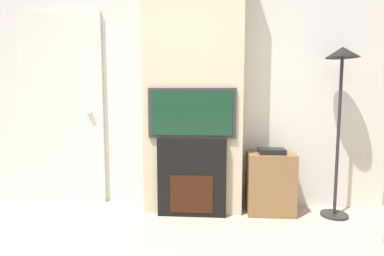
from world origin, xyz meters
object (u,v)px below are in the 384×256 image
fireplace (192,177)px  floor_lamp (341,85)px  television (192,113)px  media_stand (270,182)px

fireplace → floor_lamp: size_ratio=0.47×
fireplace → television: television is taller
fireplace → media_stand: 0.80m
fireplace → television: size_ratio=0.92×
fireplace → floor_lamp: bearing=2.6°
television → media_stand: bearing=8.8°
floor_lamp → media_stand: size_ratio=2.47×
television → floor_lamp: (1.42, 0.07, 0.27)m
television → fireplace: bearing=90.0°
fireplace → media_stand: (0.79, 0.12, -0.07)m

